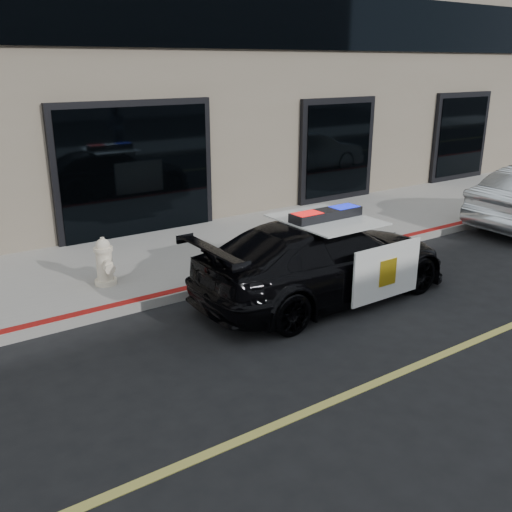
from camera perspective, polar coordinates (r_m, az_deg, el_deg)
ground at (r=7.72m, az=17.60°, el=-9.66°), size 120.00×120.00×0.00m
sidewalk_n at (r=11.36m, az=-3.38°, el=0.82°), size 60.00×3.50×0.15m
police_car at (r=9.00m, az=6.86°, el=-0.28°), size 2.04×4.43×1.44m
fire_hydrant at (r=9.47m, az=-14.90°, el=-0.65°), size 0.36×0.50×0.79m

